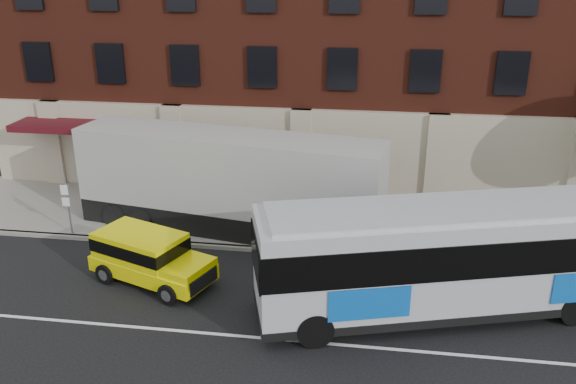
# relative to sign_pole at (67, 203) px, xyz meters

# --- Properties ---
(ground) EXTENTS (120.00, 120.00, 0.00)m
(ground) POSITION_rel_sign_pole_xyz_m (8.50, -6.15, -1.45)
(ground) COLOR black
(ground) RESTS_ON ground
(sidewalk) EXTENTS (60.00, 6.00, 0.15)m
(sidewalk) POSITION_rel_sign_pole_xyz_m (8.50, 2.85, -1.38)
(sidewalk) COLOR gray
(sidewalk) RESTS_ON ground
(kerb) EXTENTS (60.00, 0.25, 0.15)m
(kerb) POSITION_rel_sign_pole_xyz_m (8.50, -0.15, -1.38)
(kerb) COLOR gray
(kerb) RESTS_ON ground
(lane_line) EXTENTS (60.00, 0.12, 0.01)m
(lane_line) POSITION_rel_sign_pole_xyz_m (8.50, -5.65, -1.45)
(lane_line) COLOR silver
(lane_line) RESTS_ON ground
(building) EXTENTS (30.00, 12.10, 15.00)m
(building) POSITION_rel_sign_pole_xyz_m (8.49, 10.77, 6.13)
(building) COLOR #551F14
(building) RESTS_ON sidewalk
(sign_pole) EXTENTS (0.30, 0.20, 2.50)m
(sign_pole) POSITION_rel_sign_pole_xyz_m (0.00, 0.00, 0.00)
(sign_pole) COLOR slate
(sign_pole) RESTS_ON ground
(city_bus) EXTENTS (13.27, 6.34, 3.57)m
(city_bus) POSITION_rel_sign_pole_xyz_m (14.75, -3.22, 0.52)
(city_bus) COLOR silver
(city_bus) RESTS_ON ground
(yellow_suv) EXTENTS (4.61, 3.17, 1.72)m
(yellow_suv) POSITION_rel_sign_pole_xyz_m (4.30, -2.87, -0.46)
(yellow_suv) COLOR #FFF804
(yellow_suv) RESTS_ON ground
(shipping_container) EXTENTS (12.50, 4.58, 4.08)m
(shipping_container) POSITION_rel_sign_pole_xyz_m (6.12, 1.45, 0.57)
(shipping_container) COLOR black
(shipping_container) RESTS_ON ground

